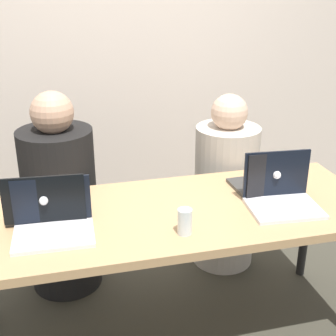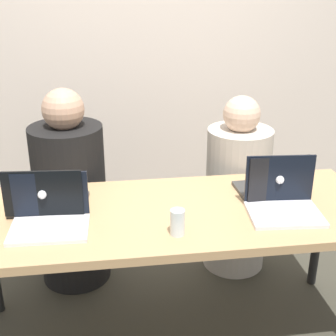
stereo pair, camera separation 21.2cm
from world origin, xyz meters
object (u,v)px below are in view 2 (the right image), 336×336
(person_on_right, at_px, (237,194))
(laptop_front_left, at_px, (50,217))
(laptop_front_right, at_px, (283,201))
(laptop_back_right, at_px, (271,186))
(person_on_left, at_px, (71,199))
(water_glass_center, at_px, (178,224))
(laptop_back_left, at_px, (48,201))

(person_on_right, xyz_separation_m, laptop_front_left, (-1.02, -0.66, 0.28))
(person_on_right, bearing_deg, laptop_front_right, 74.81)
(person_on_right, height_order, laptop_back_right, person_on_right)
(person_on_left, bearing_deg, laptop_front_left, 86.60)
(person_on_left, xyz_separation_m, laptop_front_left, (-0.04, -0.66, 0.25))
(person_on_right, height_order, water_glass_center, person_on_right)
(laptop_front_left, bearing_deg, laptop_front_right, 1.98)
(person_on_right, xyz_separation_m, laptop_back_left, (-1.04, -0.51, 0.28))
(water_glass_center, bearing_deg, laptop_back_left, 152.40)
(laptop_back_right, relative_size, water_glass_center, 2.67)
(person_on_left, bearing_deg, person_on_right, 179.75)
(laptop_back_left, height_order, water_glass_center, laptop_back_left)
(person_on_right, relative_size, laptop_back_right, 3.63)
(laptop_back_left, relative_size, laptop_back_right, 1.20)
(laptop_back_right, bearing_deg, laptop_front_right, 86.72)
(laptop_back_right, xyz_separation_m, water_glass_center, (-0.50, -0.29, -0.00))
(laptop_front_right, bearing_deg, laptop_back_right, 93.94)
(person_on_left, relative_size, person_on_right, 1.07)
(person_on_right, height_order, laptop_back_left, person_on_right)
(person_on_right, relative_size, laptop_front_left, 3.27)
(laptop_back_left, xyz_separation_m, laptop_back_right, (1.05, 0.01, 0.00))
(laptop_front_right, relative_size, water_glass_center, 3.01)
(laptop_back_left, height_order, laptop_front_left, laptop_back_left)
(laptop_back_left, height_order, laptop_front_right, laptop_front_right)
(person_on_right, xyz_separation_m, laptop_back_right, (0.01, -0.50, 0.28))
(laptop_front_left, height_order, laptop_front_right, laptop_front_right)
(laptop_front_right, distance_m, water_glass_center, 0.51)
(person_on_right, xyz_separation_m, water_glass_center, (-0.49, -0.79, 0.28))
(person_on_right, bearing_deg, laptop_back_left, 9.82)
(person_on_left, distance_m, laptop_back_right, 1.14)
(water_glass_center, bearing_deg, person_on_left, 121.84)
(person_on_right, relative_size, laptop_front_right, 3.22)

